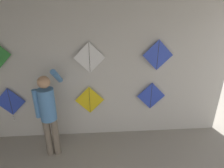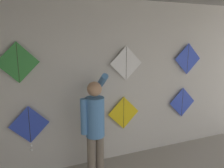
% 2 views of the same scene
% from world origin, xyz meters
% --- Properties ---
extents(back_panel, '(5.89, 0.06, 2.80)m').
position_xyz_m(back_panel, '(0.00, 3.86, 1.40)').
color(back_panel, beige).
rests_on(back_panel, ground).
extents(shopkeeper, '(0.43, 0.60, 1.69)m').
position_xyz_m(shopkeeper, '(-0.61, 3.27, 0.95)').
color(shopkeeper, '#726656').
rests_on(shopkeeper, ground).
extents(kite_0, '(0.60, 0.04, 0.73)m').
position_xyz_m(kite_0, '(-1.50, 3.77, 0.86)').
color(kite_0, blue).
extents(kite_1, '(0.60, 0.01, 0.60)m').
position_xyz_m(kite_1, '(0.08, 3.77, 0.86)').
color(kite_1, yellow).
extents(kite_2, '(0.60, 0.01, 0.60)m').
position_xyz_m(kite_2, '(1.37, 3.77, 0.92)').
color(kite_2, blue).
extents(kite_4, '(0.60, 0.01, 0.60)m').
position_xyz_m(kite_4, '(0.12, 3.77, 1.75)').
color(kite_4, white).
extents(kite_5, '(0.60, 0.01, 0.60)m').
position_xyz_m(kite_5, '(1.43, 3.77, 1.78)').
color(kite_5, blue).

